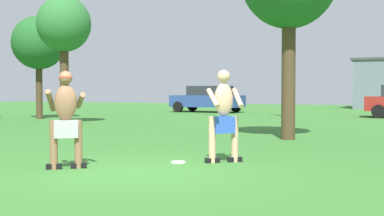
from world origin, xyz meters
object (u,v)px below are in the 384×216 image
(player_near, at_px, (224,114))
(tree_behind_players, at_px, (39,43))
(player_in_gray, at_px, (66,115))
(tree_left_field, at_px, (64,26))
(frisbee, at_px, (178,162))
(lamp_post, at_px, (289,52))
(car_blue_near_post, at_px, (208,99))

(player_near, xyz_separation_m, tree_behind_players, (-12.87, 9.69, 2.59))
(player_in_gray, xyz_separation_m, tree_left_field, (-7.35, 9.07, 2.91))
(frisbee, distance_m, lamp_post, 15.62)
(player_in_gray, bearing_deg, tree_behind_players, 133.10)
(tree_left_field, height_order, tree_behind_players, tree_left_field)
(frisbee, distance_m, car_blue_near_post, 21.41)
(tree_behind_players, bearing_deg, lamp_post, 26.29)
(player_in_gray, bearing_deg, car_blue_near_post, 106.83)
(tree_behind_players, bearing_deg, player_in_gray, -46.90)
(player_near, relative_size, lamp_post, 0.34)
(tree_behind_players, bearing_deg, player_near, -36.98)
(player_near, distance_m, car_blue_near_post, 21.31)
(car_blue_near_post, height_order, tree_left_field, tree_left_field)
(player_in_gray, bearing_deg, frisbee, 44.86)
(frisbee, height_order, car_blue_near_post, car_blue_near_post)
(player_near, bearing_deg, car_blue_near_post, 113.72)
(car_blue_near_post, bearing_deg, tree_left_field, -94.23)
(lamp_post, xyz_separation_m, tree_left_field, (-6.98, -7.53, 0.71))
(tree_left_field, bearing_deg, frisbee, -41.26)
(player_in_gray, relative_size, lamp_post, 0.33)
(player_in_gray, relative_size, frisbee, 6.10)
(car_blue_near_post, bearing_deg, lamp_post, -37.68)
(player_near, bearing_deg, tree_behind_players, 143.02)
(lamp_post, height_order, tree_left_field, tree_left_field)
(tree_left_field, bearing_deg, player_near, -37.55)
(car_blue_near_post, bearing_deg, player_near, -66.28)
(player_near, relative_size, tree_left_field, 0.34)
(player_in_gray, bearing_deg, lamp_post, 91.26)
(car_blue_near_post, distance_m, lamp_post, 8.01)
(frisbee, bearing_deg, player_near, 28.39)
(player_near, xyz_separation_m, player_in_gray, (-2.13, -1.79, 0.01))
(player_near, bearing_deg, frisbee, -151.61)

